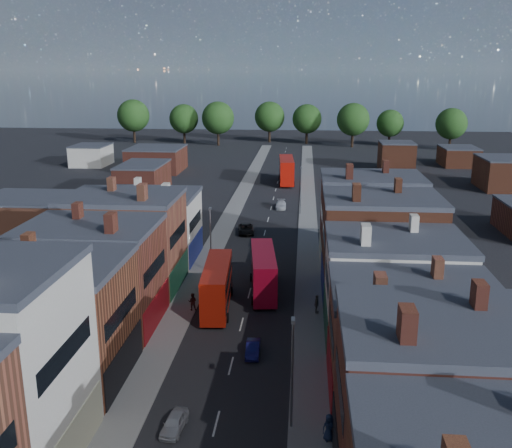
% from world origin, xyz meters
% --- Properties ---
extents(ground, '(400.00, 400.00, 0.00)m').
position_xyz_m(ground, '(0.00, 0.00, 0.00)').
color(ground, black).
rests_on(ground, ground).
extents(pavement_west, '(3.00, 200.00, 0.12)m').
position_xyz_m(pavement_west, '(-6.50, 50.00, 0.06)').
color(pavement_west, gray).
rests_on(pavement_west, ground).
extents(pavement_east, '(3.00, 200.00, 0.12)m').
position_xyz_m(pavement_east, '(6.50, 50.00, 0.06)').
color(pavement_east, gray).
rests_on(pavement_east, ground).
extents(terrace_west, '(12.00, 80.00, 12.44)m').
position_xyz_m(terrace_west, '(-14.00, 0.00, 6.22)').
color(terrace_west, brown).
rests_on(terrace_west, ground).
extents(terrace_east, '(12.00, 80.00, 12.44)m').
position_xyz_m(terrace_east, '(14.00, 0.00, 6.22)').
color(terrace_east, brown).
rests_on(terrace_east, ground).
extents(lamp_post_1, '(0.25, 0.70, 8.12)m').
position_xyz_m(lamp_post_1, '(5.20, 0.00, 4.70)').
color(lamp_post_1, slate).
rests_on(lamp_post_1, ground).
extents(lamp_post_2, '(0.25, 0.70, 8.12)m').
position_xyz_m(lamp_post_2, '(-5.20, 30.00, 4.70)').
color(lamp_post_2, slate).
rests_on(lamp_post_2, ground).
extents(lamp_post_3, '(0.25, 0.70, 8.12)m').
position_xyz_m(lamp_post_3, '(5.20, 60.00, 4.70)').
color(lamp_post_3, slate).
rests_on(lamp_post_3, ground).
extents(bus_0, '(3.28, 10.95, 4.66)m').
position_xyz_m(bus_0, '(-2.91, 19.74, 2.52)').
color(bus_0, '#A01609').
rests_on(bus_0, ground).
extents(bus_1, '(3.65, 10.95, 4.64)m').
position_xyz_m(bus_1, '(1.50, 24.37, 2.50)').
color(bus_1, '#B10A24').
rests_on(bus_1, ground).
extents(bus_2, '(3.78, 12.73, 5.43)m').
position_xyz_m(bus_2, '(1.91, 87.37, 2.93)').
color(bus_2, '#B01107').
rests_on(bus_2, ground).
extents(car_0, '(1.67, 3.41, 1.12)m').
position_xyz_m(car_0, '(-2.73, -0.96, 0.56)').
color(car_0, '#A4A5AB').
rests_on(car_0, ground).
extents(car_1, '(1.28, 3.39, 1.11)m').
position_xyz_m(car_1, '(1.64, 10.11, 0.55)').
color(car_1, '#131353').
rests_on(car_1, ground).
extents(car_2, '(2.83, 5.09, 1.35)m').
position_xyz_m(car_2, '(-2.79, 47.49, 0.67)').
color(car_2, black).
rests_on(car_2, ground).
extents(car_3, '(1.90, 4.47, 1.29)m').
position_xyz_m(car_3, '(1.73, 64.05, 0.64)').
color(car_3, silver).
rests_on(car_3, ground).
extents(ped_1, '(0.91, 0.53, 1.81)m').
position_xyz_m(ped_1, '(-5.30, 18.77, 1.02)').
color(ped_1, '#3D1C18').
rests_on(ped_1, pavement_west).
extents(ped_2, '(1.03, 0.76, 1.89)m').
position_xyz_m(ped_2, '(7.70, -1.31, 1.06)').
color(ped_2, '#1A2742').
rests_on(ped_2, pavement_east).
extents(ped_3, '(0.67, 1.19, 1.91)m').
position_xyz_m(ped_3, '(7.25, 19.10, 1.08)').
color(ped_3, '#59524C').
rests_on(ped_3, pavement_east).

